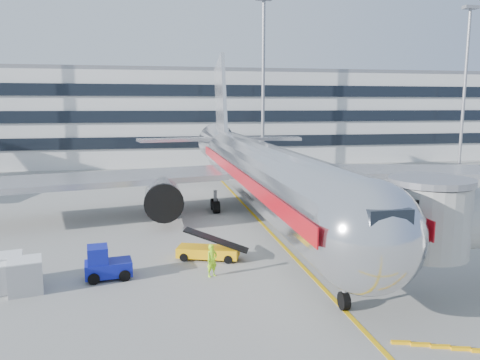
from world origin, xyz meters
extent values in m
plane|color=gray|center=(0.00, 0.00, 0.00)|extent=(180.00, 180.00, 0.00)
cube|color=#E2AB0B|center=(0.00, 10.00, 0.01)|extent=(0.25, 70.00, 0.01)
cylinder|color=silver|center=(0.00, 8.00, 4.20)|extent=(5.00, 36.00, 5.00)
sphere|color=silver|center=(0.00, -10.00, 4.20)|extent=(5.00, 5.00, 5.00)
cone|color=silver|center=(0.00, 31.00, 4.80)|extent=(5.00, 10.00, 5.00)
cube|color=black|center=(0.00, -11.50, 5.33)|extent=(1.80, 1.20, 0.90)
cube|color=#B7B7BC|center=(13.00, 13.50, 3.40)|extent=(24.95, 12.07, 0.50)
cube|color=#B7B7BC|center=(-13.00, 13.50, 3.40)|extent=(24.95, 12.07, 0.50)
cylinder|color=#99999E|center=(8.00, 10.00, 2.20)|extent=(3.00, 4.20, 3.00)
cylinder|color=#99999E|center=(-8.00, 10.00, 2.20)|extent=(3.00, 4.20, 3.00)
cylinder|color=black|center=(8.00, 8.00, 2.20)|extent=(3.10, 0.50, 3.10)
cylinder|color=black|center=(-8.00, 8.00, 2.20)|extent=(3.10, 0.50, 3.10)
cube|color=#B7B7BC|center=(0.00, 31.50, 9.20)|extent=(0.45, 9.39, 13.72)
cube|color=#B7B7BC|center=(5.50, 32.00, 5.40)|extent=(10.41, 4.94, 0.35)
cube|color=#B7B7BC|center=(-5.50, 32.00, 5.40)|extent=(10.41, 4.94, 0.35)
cylinder|color=gray|center=(0.00, -8.00, 0.90)|extent=(0.24, 0.24, 1.80)
cylinder|color=black|center=(0.00, -8.00, 0.45)|extent=(0.35, 0.90, 0.90)
cylinder|color=gray|center=(3.20, 14.00, 1.00)|extent=(0.30, 0.30, 2.00)
cylinder|color=gray|center=(-3.20, 14.00, 1.00)|extent=(0.30, 0.30, 2.00)
cube|color=#A70B15|center=(2.52, 8.00, 4.50)|extent=(0.06, 38.00, 0.90)
cube|color=#A70B15|center=(-2.52, 8.00, 4.50)|extent=(0.06, 38.00, 0.90)
cylinder|color=#A8A8A3|center=(4.20, -8.00, 4.20)|extent=(3.80, 3.80, 3.40)
cylinder|color=gray|center=(4.20, -8.00, 6.10)|extent=(4.00, 4.00, 0.30)
cube|color=black|center=(2.90, -8.00, 4.20)|extent=(1.40, 2.60, 2.60)
cube|color=silver|center=(0.00, 58.00, 7.50)|extent=(150.00, 24.00, 15.00)
cube|color=black|center=(0.00, 45.90, 4.00)|extent=(150.00, 0.30, 1.80)
cube|color=black|center=(0.00, 45.90, 8.00)|extent=(150.00, 0.30, 1.80)
cube|color=black|center=(0.00, 45.90, 12.00)|extent=(150.00, 0.30, 1.80)
cube|color=gray|center=(0.00, 58.00, 15.30)|extent=(150.00, 24.00, 0.60)
cylinder|color=gray|center=(8.00, 42.00, 12.50)|extent=(0.50, 0.50, 25.00)
cylinder|color=gray|center=(42.00, 42.00, 12.50)|extent=(0.50, 0.50, 25.00)
cube|color=gray|center=(42.00, 42.00, 25.20)|extent=(2.40, 1.20, 0.50)
cube|color=#FAAF0A|center=(-5.48, 0.64, 0.48)|extent=(4.13, 2.61, 0.62)
cube|color=black|center=(-5.48, 0.64, 1.28)|extent=(4.16, 2.26, 1.35)
cylinder|color=black|center=(-6.61, 1.69, 0.26)|extent=(0.58, 0.41, 0.53)
cylinder|color=black|center=(-7.01, 0.53, 0.26)|extent=(0.58, 0.41, 0.53)
cylinder|color=black|center=(-3.95, 0.76, 0.26)|extent=(0.58, 0.41, 0.53)
cylinder|color=black|center=(-4.35, -0.40, 0.26)|extent=(0.58, 0.41, 0.53)
cube|color=#0D158F|center=(-11.40, -1.65, 0.59)|extent=(2.73, 1.78, 0.82)
cube|color=#0D158F|center=(-11.95, -1.72, 1.42)|extent=(1.26, 1.50, 1.00)
cube|color=black|center=(-11.95, -1.72, 1.74)|extent=(1.15, 1.31, 0.09)
cylinder|color=black|center=(-12.31, -1.08, 0.32)|extent=(0.67, 0.35, 0.64)
cylinder|color=black|center=(-12.13, -2.43, 0.32)|extent=(0.67, 0.35, 0.64)
cylinder|color=black|center=(-10.68, -0.86, 0.32)|extent=(0.67, 0.35, 0.64)
cylinder|color=black|center=(-10.50, -2.22, 0.32)|extent=(0.67, 0.35, 0.64)
cube|color=#A8AAAF|center=(-15.49, -2.85, 0.86)|extent=(1.99, 1.99, 1.72)
cube|color=white|center=(-15.49, -2.85, 1.74)|extent=(1.99, 1.99, 0.06)
cube|color=#A8AAAF|center=(-16.73, -1.55, 0.82)|extent=(1.92, 1.92, 1.64)
cube|color=white|center=(-16.73, -1.55, 1.66)|extent=(1.92, 1.92, 0.06)
cube|color=#A8AAAF|center=(-16.72, -2.58, 0.77)|extent=(1.91, 1.91, 1.53)
cube|color=white|center=(-16.72, -2.58, 1.55)|extent=(1.91, 1.91, 0.06)
imported|color=#A9FF1A|center=(-5.62, -2.42, 0.94)|extent=(0.82, 0.73, 1.89)
camera|label=1|loc=(-8.83, -27.81, 9.65)|focal=35.00mm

